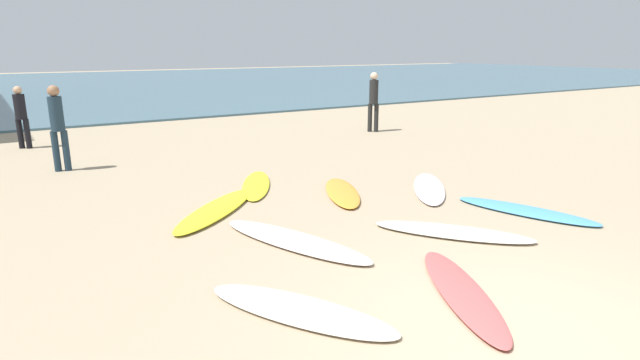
{
  "coord_description": "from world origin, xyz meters",
  "views": [
    {
      "loc": [
        -3.87,
        -2.62,
        2.62
      ],
      "look_at": [
        0.82,
        4.91,
        0.3
      ],
      "focal_mm": 28.63,
      "sensor_mm": 36.0,
      "label": 1
    }
  ],
  "objects_px": {
    "surfboard_3": "(525,211)",
    "surfboard_8": "(256,185)",
    "beachgoer_far": "(374,98)",
    "surfboard_4": "(462,292)",
    "surfboard_7": "(429,188)",
    "surfboard_5": "(299,310)",
    "surfboard_6": "(294,240)",
    "surfboard_1": "(453,232)",
    "surfboard_2": "(342,192)",
    "beachgoer_near": "(21,114)",
    "surfboard_0": "(216,210)",
    "beachgoer_mid": "(57,123)"
  },
  "relations": [
    {
      "from": "surfboard_5",
      "to": "beachgoer_near",
      "type": "relative_size",
      "value": 1.32
    },
    {
      "from": "surfboard_0",
      "to": "beachgoer_mid",
      "type": "distance_m",
      "value": 4.94
    },
    {
      "from": "surfboard_2",
      "to": "beachgoer_mid",
      "type": "xyz_separation_m",
      "value": [
        -4.14,
        4.73,
        1.0
      ]
    },
    {
      "from": "surfboard_6",
      "to": "beachgoer_near",
      "type": "relative_size",
      "value": 1.56
    },
    {
      "from": "surfboard_3",
      "to": "surfboard_6",
      "type": "relative_size",
      "value": 0.89
    },
    {
      "from": "surfboard_1",
      "to": "beachgoer_near",
      "type": "xyz_separation_m",
      "value": [
        -4.88,
        10.64,
        0.86
      ]
    },
    {
      "from": "surfboard_1",
      "to": "surfboard_8",
      "type": "height_order",
      "value": "surfboard_1"
    },
    {
      "from": "surfboard_8",
      "to": "surfboard_4",
      "type": "bearing_deg",
      "value": 117.79
    },
    {
      "from": "surfboard_1",
      "to": "surfboard_2",
      "type": "bearing_deg",
      "value": 55.81
    },
    {
      "from": "surfboard_3",
      "to": "surfboard_8",
      "type": "xyz_separation_m",
      "value": [
        -3.04,
        3.8,
        -0.0
      ]
    },
    {
      "from": "surfboard_5",
      "to": "surfboard_8",
      "type": "distance_m",
      "value": 4.97
    },
    {
      "from": "surfboard_1",
      "to": "beachgoer_far",
      "type": "height_order",
      "value": "beachgoer_far"
    },
    {
      "from": "surfboard_2",
      "to": "surfboard_6",
      "type": "xyz_separation_m",
      "value": [
        -1.92,
        -1.64,
        -0.0
      ]
    },
    {
      "from": "surfboard_5",
      "to": "surfboard_6",
      "type": "xyz_separation_m",
      "value": [
        0.88,
        1.69,
        0.01
      ]
    },
    {
      "from": "surfboard_4",
      "to": "surfboard_2",
      "type": "bearing_deg",
      "value": -78.74
    },
    {
      "from": "surfboard_5",
      "to": "surfboard_7",
      "type": "bearing_deg",
      "value": 2.09
    },
    {
      "from": "beachgoer_near",
      "to": "beachgoer_far",
      "type": "height_order",
      "value": "beachgoer_far"
    },
    {
      "from": "surfboard_2",
      "to": "beachgoer_far",
      "type": "bearing_deg",
      "value": -105.94
    },
    {
      "from": "surfboard_3",
      "to": "beachgoer_near",
      "type": "height_order",
      "value": "beachgoer_near"
    },
    {
      "from": "beachgoer_far",
      "to": "beachgoer_near",
      "type": "bearing_deg",
      "value": -154.24
    },
    {
      "from": "beachgoer_far",
      "to": "surfboard_8",
      "type": "bearing_deg",
      "value": -104.25
    },
    {
      "from": "surfboard_0",
      "to": "surfboard_1",
      "type": "distance_m",
      "value": 3.76
    },
    {
      "from": "surfboard_0",
      "to": "surfboard_4",
      "type": "height_order",
      "value": "surfboard_0"
    },
    {
      "from": "beachgoer_mid",
      "to": "beachgoer_far",
      "type": "xyz_separation_m",
      "value": [
        8.99,
        0.66,
        0.01
      ]
    },
    {
      "from": "surfboard_3",
      "to": "beachgoer_mid",
      "type": "relative_size",
      "value": 1.23
    },
    {
      "from": "surfboard_2",
      "to": "surfboard_7",
      "type": "xyz_separation_m",
      "value": [
        1.57,
        -0.61,
        -0.01
      ]
    },
    {
      "from": "surfboard_4",
      "to": "surfboard_7",
      "type": "relative_size",
      "value": 0.98
    },
    {
      "from": "surfboard_5",
      "to": "surfboard_8",
      "type": "relative_size",
      "value": 0.98
    },
    {
      "from": "surfboard_6",
      "to": "surfboard_7",
      "type": "relative_size",
      "value": 1.12
    },
    {
      "from": "surfboard_4",
      "to": "beachgoer_mid",
      "type": "height_order",
      "value": "beachgoer_mid"
    },
    {
      "from": "surfboard_6",
      "to": "surfboard_1",
      "type": "bearing_deg",
      "value": -43.04
    },
    {
      "from": "surfboard_4",
      "to": "surfboard_3",
      "type": "bearing_deg",
      "value": -127.42
    },
    {
      "from": "surfboard_0",
      "to": "surfboard_1",
      "type": "xyz_separation_m",
      "value": [
        2.52,
        -2.79,
        0.0
      ]
    },
    {
      "from": "surfboard_3",
      "to": "surfboard_8",
      "type": "height_order",
      "value": "surfboard_3"
    },
    {
      "from": "surfboard_4",
      "to": "beachgoer_mid",
      "type": "distance_m",
      "value": 9.23
    },
    {
      "from": "surfboard_4",
      "to": "surfboard_8",
      "type": "height_order",
      "value": "surfboard_4"
    },
    {
      "from": "surfboard_6",
      "to": "beachgoer_mid",
      "type": "height_order",
      "value": "beachgoer_mid"
    },
    {
      "from": "surfboard_3",
      "to": "surfboard_4",
      "type": "relative_size",
      "value": 1.02
    },
    {
      "from": "beachgoer_far",
      "to": "surfboard_7",
      "type": "bearing_deg",
      "value": -77.12
    },
    {
      "from": "surfboard_3",
      "to": "surfboard_7",
      "type": "xyz_separation_m",
      "value": [
        -0.36,
        1.86,
        -0.0
      ]
    },
    {
      "from": "surfboard_6",
      "to": "surfboard_5",
      "type": "bearing_deg",
      "value": -136.91
    },
    {
      "from": "surfboard_7",
      "to": "beachgoer_mid",
      "type": "height_order",
      "value": "beachgoer_mid"
    },
    {
      "from": "surfboard_5",
      "to": "surfboard_6",
      "type": "relative_size",
      "value": 0.84
    },
    {
      "from": "surfboard_1",
      "to": "surfboard_3",
      "type": "relative_size",
      "value": 0.99
    },
    {
      "from": "surfboard_4",
      "to": "surfboard_8",
      "type": "bearing_deg",
      "value": -63.0
    },
    {
      "from": "surfboard_4",
      "to": "surfboard_6",
      "type": "bearing_deg",
      "value": -43.33
    },
    {
      "from": "surfboard_1",
      "to": "surfboard_7",
      "type": "xyz_separation_m",
      "value": [
        1.39,
        1.95,
        -0.01
      ]
    },
    {
      "from": "surfboard_1",
      "to": "surfboard_6",
      "type": "xyz_separation_m",
      "value": [
        -2.1,
        0.92,
        -0.0
      ]
    },
    {
      "from": "surfboard_1",
      "to": "surfboard_4",
      "type": "xyz_separation_m",
      "value": [
        -1.28,
        -1.37,
        -0.01
      ]
    },
    {
      "from": "surfboard_5",
      "to": "beachgoer_near",
      "type": "bearing_deg",
      "value": 69.61
    }
  ]
}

